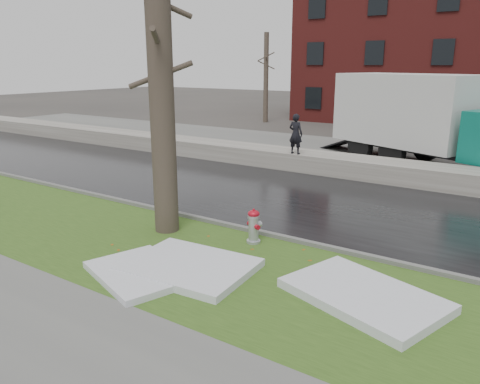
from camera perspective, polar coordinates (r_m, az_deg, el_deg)
The scene contains 16 objects.
ground at distance 11.55m, azimuth -1.45°, elevation -6.46°, with size 120.00×120.00×0.00m, color #47423D.
verge at distance 10.63m, azimuth -5.37°, elevation -8.42°, with size 60.00×4.50×0.04m, color #304B19.
sidewalk at distance 8.40m, azimuth -22.34°, elevation -16.45°, with size 60.00×3.00×0.05m, color slate.
road at distance 15.24m, azimuth 8.32°, elevation -1.10°, with size 60.00×7.00×0.03m, color black.
parking_lot at distance 23.02m, azimuth 17.54°, elevation 3.95°, with size 60.00×9.00×0.03m, color slate.
curb at distance 12.30m, azimuth 1.24°, elevation -4.72°, with size 60.00×0.15×0.14m, color slate.
snowbank at distance 18.93m, azimuth 13.88°, elevation 2.98°, with size 60.00×1.60×0.75m, color #A7A298.
bg_tree_left at distance 35.74m, azimuth 3.18°, elevation 13.82°, with size 1.40×1.62×6.50m.
bg_tree_center at distance 36.84m, azimuth 14.77°, elevation 13.40°, with size 1.40×1.62×6.50m.
fire_hydrant at distance 11.43m, azimuth 1.69°, elevation -4.00°, with size 0.43×0.41×0.87m.
tree at distance 11.85m, azimuth -9.64°, elevation 13.50°, with size 1.46×1.65×7.77m.
box_truck at distance 21.36m, azimuth 22.24°, elevation 8.23°, with size 11.45×6.28×3.88m.
worker at distance 19.09m, azimuth 6.80°, elevation 7.04°, with size 0.59×0.39×1.62m, color black.
snow_patch_near at distance 10.15m, azimuth -6.17°, elevation -9.02°, with size 2.60×2.00×0.16m, color silver.
snow_patch_far at distance 10.06m, azimuth -12.14°, elevation -9.57°, with size 2.20×1.60×0.14m, color silver.
snow_patch_side at distance 9.21m, azimuth 14.86°, elevation -12.08°, with size 2.80×1.80×0.18m, color silver.
Camera 1 is at (6.19, -8.76, 4.30)m, focal length 35.00 mm.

